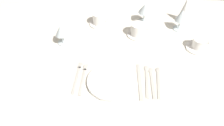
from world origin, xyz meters
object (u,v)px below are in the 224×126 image
object	(u,v)px
fork_inner	(77,76)
spoon_soup	(147,77)
coffee_cup_far	(99,18)
wine_glass_left	(181,16)
coffee_cup_left	(199,43)
wine_glass_centre	(145,9)
dinner_knife	(140,82)
fork_outer	(83,78)
spoon_dessert	(152,79)
wine_glass_right	(61,32)
coffee_cup_right	(138,29)
napkin_folded	(185,10)
spoon_tea	(158,78)
dinner_plate	(111,81)

from	to	relation	value
fork_inner	spoon_soup	size ratio (longest dim) A/B	1.00
coffee_cup_far	wine_glass_left	bearing A→B (deg)	-2.79
fork_inner	coffee_cup_far	xyz separation A→B (m)	(0.07, 0.46, 0.04)
coffee_cup_left	wine_glass_centre	size ratio (longest dim) A/B	0.71
coffee_cup_left	dinner_knife	bearing A→B (deg)	-141.13
fork_outer	wine_glass_left	size ratio (longest dim) A/B	1.45
coffee_cup_far	dinner_knife	bearing A→B (deg)	-62.22
fork_outer	spoon_dessert	size ratio (longest dim) A/B	1.02
wine_glass_centre	dinner_knife	bearing A→B (deg)	-94.13
fork_outer	wine_glass_right	xyz separation A→B (m)	(-0.16, 0.27, 0.08)
coffee_cup_right	wine_glass_right	distance (m)	0.46
fork_outer	coffee_cup_far	distance (m)	0.47
fork_outer	napkin_folded	world-z (taller)	napkin_folded
wine_glass_right	fork_outer	bearing A→B (deg)	-59.27
dinner_knife	coffee_cup_far	world-z (taller)	coffee_cup_far
napkin_folded	fork_outer	bearing A→B (deg)	-138.07
coffee_cup_right	wine_glass_left	world-z (taller)	wine_glass_left
coffee_cup_far	wine_glass_centre	world-z (taller)	wine_glass_centre
fork_outer	spoon_tea	distance (m)	0.39
dinner_knife	spoon_soup	world-z (taller)	spoon_soup
fork_inner	napkin_folded	size ratio (longest dim) A/B	1.24
fork_inner	coffee_cup_left	xyz separation A→B (m)	(0.67, 0.25, 0.04)
wine_glass_centre	wine_glass_right	distance (m)	0.55
spoon_dessert	coffee_cup_left	size ratio (longest dim) A/B	2.11
coffee_cup_far	wine_glass_left	distance (m)	0.51
coffee_cup_far	wine_glass_centre	xyz separation A→B (m)	(0.29, 0.04, 0.05)
fork_inner	coffee_cup_left	size ratio (longest dim) A/B	2.21
fork_outer	wine_glass_left	xyz separation A→B (m)	(0.55, 0.44, 0.10)
wine_glass_left	napkin_folded	size ratio (longest dim) A/B	0.83
dinner_plate	coffee_cup_far	distance (m)	0.50
spoon_dessert	fork_outer	bearing A→B (deg)	-178.08
dinner_plate	coffee_cup_far	size ratio (longest dim) A/B	2.41
napkin_folded	coffee_cup_left	bearing A→B (deg)	-79.91
spoon_tea	dinner_knife	bearing A→B (deg)	-162.51
dinner_plate	coffee_cup_left	xyz separation A→B (m)	(0.50, 0.29, 0.03)
wine_glass_centre	napkin_folded	size ratio (longest dim) A/B	0.79
dinner_knife	wine_glass_right	world-z (taller)	wine_glass_right
wine_glass_right	napkin_folded	bearing A→B (deg)	19.36
spoon_dessert	wine_glass_centre	world-z (taller)	wine_glass_centre
coffee_cup_right	spoon_tea	bearing A→B (deg)	-73.62
fork_inner	napkin_folded	distance (m)	0.82
wine_glass_right	dinner_knife	bearing A→B (deg)	-31.92
spoon_dessert	wine_glass_right	size ratio (longest dim) A/B	1.64
dinner_knife	coffee_cup_left	size ratio (longest dim) A/B	2.47
dinner_knife	coffee_cup_far	bearing A→B (deg)	117.78
napkin_folded	coffee_cup_far	bearing A→B (deg)	-173.07
wine_glass_right	wine_glass_left	bearing A→B (deg)	13.61
coffee_cup_left	coffee_cup_right	distance (m)	0.37
fork_inner	coffee_cup_right	bearing A→B (deg)	47.87
dinner_plate	napkin_folded	world-z (taller)	napkin_folded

